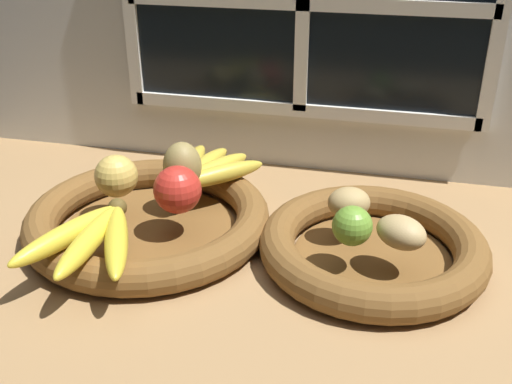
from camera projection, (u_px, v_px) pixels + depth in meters
ground_plane at (266, 250)px, 91.96cm from camera, size 140.00×90.00×3.00cm
back_wall at (305, 20)px, 104.51cm from camera, size 140.00×4.60×55.00cm
fruit_bowl_left at (149, 219)px, 92.81cm from camera, size 37.89×37.89×5.13cm
fruit_bowl_right at (372, 246)px, 85.58cm from camera, size 32.71×32.71×5.13cm
apple_red_right at (178, 190)px, 87.75cm from camera, size 7.18×7.18×7.18cm
apple_golden_left at (115, 177)px, 92.11cm from camera, size 6.74×6.74×6.74cm
pear_brown at (182, 166)px, 94.24cm from camera, size 6.30×6.43×7.98cm
banana_bunch_front at (92, 237)px, 79.69cm from camera, size 17.03×20.05×3.09cm
banana_bunch_back at (205, 169)px, 99.18cm from camera, size 14.73×17.46×3.01cm
potato_small at (401, 232)px, 79.50cm from camera, size 8.82×8.28×4.39cm
potato_oblong at (349, 203)px, 86.88cm from camera, size 7.55×6.92×4.57cm
lime_near at (352, 226)px, 79.94cm from camera, size 5.50×5.50×5.50cm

